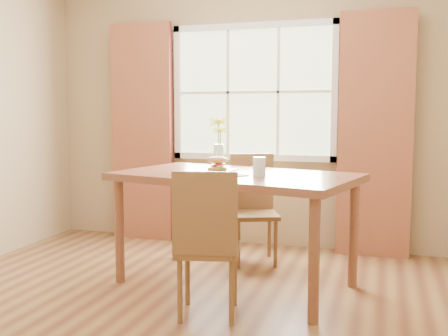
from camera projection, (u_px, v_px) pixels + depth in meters
room at (181, 105)px, 3.31m from camera, size 4.24×3.84×2.74m
window at (253, 92)px, 5.07m from camera, size 1.62×0.06×1.32m
curtain_left at (142, 133)px, 5.37m from camera, size 0.65×0.08×2.20m
curtain_right at (375, 135)px, 4.69m from camera, size 0.65×0.08×2.20m
dining_table at (235, 185)px, 3.92m from camera, size 1.93×1.37×0.85m
chair_near at (207, 238)px, 3.27m from camera, size 0.48×0.48×0.96m
chair_far at (253, 203)px, 4.61m from camera, size 0.51×0.51×0.94m
placemat at (213, 174)px, 3.83m from camera, size 0.56×0.54×0.01m
plate at (215, 172)px, 3.89m from camera, size 0.27×0.27×0.01m
croissant_sandwich at (218, 164)px, 3.84m from camera, size 0.18×0.14×0.11m
water_glass at (259, 167)px, 3.72m from camera, size 0.09×0.09×0.14m
flower_vase at (219, 139)px, 4.16m from camera, size 0.17×0.17×0.41m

